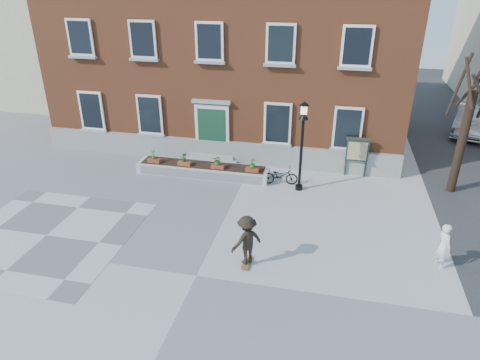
% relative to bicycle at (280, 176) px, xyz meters
% --- Properties ---
extents(ground, '(100.00, 100.00, 0.00)m').
position_rel_bicycle_xyz_m(ground, '(-1.65, -7.03, -0.41)').
color(ground, '#A1A2A4').
rests_on(ground, ground).
extents(checker_patch, '(6.00, 6.00, 0.01)m').
position_rel_bicycle_xyz_m(checker_patch, '(-7.65, -6.03, -0.41)').
color(checker_patch, slate).
rests_on(checker_patch, ground).
extents(distant_building, '(10.00, 12.00, 13.00)m').
position_rel_bicycle_xyz_m(distant_building, '(-19.65, 12.97, 6.09)').
color(distant_building, beige).
rests_on(distant_building, ground).
extents(bicycle, '(1.63, 0.76, 0.82)m').
position_rel_bicycle_xyz_m(bicycle, '(0.00, 0.00, 0.00)').
color(bicycle, black).
rests_on(bicycle, ground).
extents(parked_car, '(3.12, 5.13, 1.60)m').
position_rel_bicycle_xyz_m(parked_car, '(10.03, 9.29, 0.39)').
color(parked_car, '#AEB0B3').
rests_on(parked_car, ground).
extents(bystander, '(0.56, 0.67, 1.56)m').
position_rel_bicycle_xyz_m(bystander, '(5.84, -4.83, 0.37)').
color(bystander, silver).
rests_on(bystander, ground).
extents(brick_building, '(18.40, 10.85, 12.60)m').
position_rel_bicycle_xyz_m(brick_building, '(-3.65, 6.95, 5.89)').
color(brick_building, '#974929').
rests_on(brick_building, ground).
extents(planter_assembly, '(6.20, 1.12, 1.15)m').
position_rel_bicycle_xyz_m(planter_assembly, '(-3.64, 0.15, -0.11)').
color(planter_assembly, silver).
rests_on(planter_assembly, ground).
extents(bare_tree, '(1.83, 1.83, 6.16)m').
position_rel_bicycle_xyz_m(bare_tree, '(7.35, 0.98, 2.38)').
color(bare_tree, black).
rests_on(bare_tree, ground).
extents(lamp_post, '(0.40, 0.40, 3.93)m').
position_rel_bicycle_xyz_m(lamp_post, '(0.88, -0.35, 2.13)').
color(lamp_post, black).
rests_on(lamp_post, ground).
extents(notice_board, '(1.10, 0.16, 1.87)m').
position_rel_bicycle_xyz_m(notice_board, '(3.28, 1.64, 0.85)').
color(notice_board, '#183123').
rests_on(notice_board, ground).
extents(skateboarder, '(1.22, 1.22, 1.77)m').
position_rel_bicycle_xyz_m(skateboarder, '(-0.25, -6.08, 0.50)').
color(skateboarder, brown).
rests_on(skateboarder, ground).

